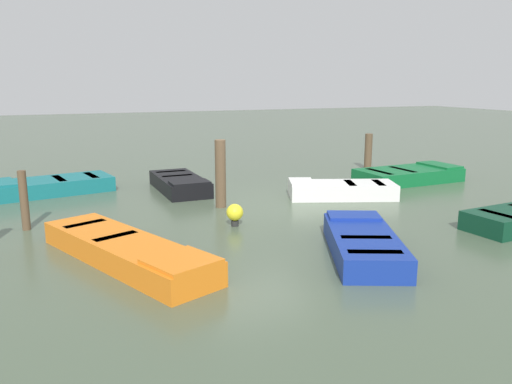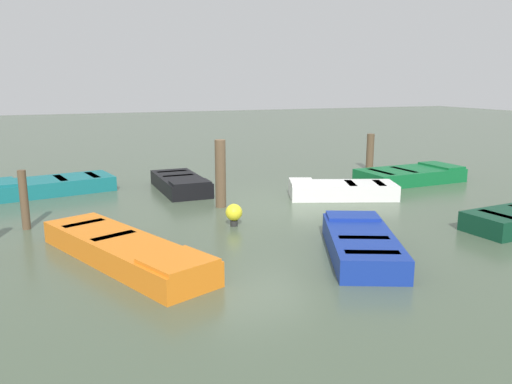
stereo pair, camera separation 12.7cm
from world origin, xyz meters
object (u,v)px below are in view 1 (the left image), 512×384
Objects in this scene: rowboat_blue at (363,243)px; rowboat_teal at (49,186)px; mooring_piling_far_right at (220,174)px; marker_buoy at (235,213)px; rowboat_black at (180,183)px; mooring_piling_near_left at (368,152)px; mooring_piling_far_left at (24,201)px; rowboat_white at (341,190)px; rowboat_green at (409,175)px; rowboat_orange at (127,251)px.

rowboat_blue is 9.11m from rowboat_teal.
mooring_piling_far_right reaches higher than marker_buoy.
mooring_piling_near_left is at bearing 97.25° from rowboat_black.
marker_buoy is at bearing 2.15° from rowboat_black.
mooring_piling_far_left is at bearing 161.66° from marker_buoy.
rowboat_black is 6.77m from rowboat_blue.
marker_buoy is at bearing 43.37° from rowboat_white.
rowboat_blue is at bearing -74.09° from mooring_piling_far_right.
mooring_piling_near_left reaches higher than rowboat_green.
rowboat_green is 0.95× the size of rowboat_teal.
rowboat_orange is at bearing -130.70° from mooring_piling_far_right.
rowboat_blue is at bearing -124.53° from mooring_piling_near_left.
mooring_piling_near_left reaches higher than rowboat_blue.
rowboat_black is at bearing -12.88° from rowboat_white.
marker_buoy is (-3.53, -1.51, 0.07)m from rowboat_white.
rowboat_teal is at bearing 164.35° from rowboat_green.
mooring_piling_far_left reaches higher than rowboat_teal.
rowboat_blue is 9.20m from mooring_piling_near_left.
rowboat_orange is 2.85m from marker_buoy.
mooring_piling_far_right is at bearing 4.72° from mooring_piling_far_left.
mooring_piling_far_right reaches higher than rowboat_blue.
marker_buoy reaches higher than rowboat_black.
rowboat_white is at bearing -162.76° from rowboat_green.
rowboat_black is 2.20× the size of mooring_piling_near_left.
marker_buoy is (-0.25, -1.72, -0.54)m from mooring_piling_far_right.
rowboat_black is 6.97m from rowboat_green.
mooring_piling_far_right reaches higher than mooring_piling_near_left.
marker_buoy is (-1.48, 2.59, 0.07)m from rowboat_blue.
rowboat_orange is 5.84m from rowboat_black.
rowboat_black is at bearing 33.76° from mooring_piling_far_left.
rowboat_blue is (-2.04, -4.11, -0.00)m from rowboat_white.
rowboat_orange and rowboat_blue have the same top height.
rowboat_green is (6.85, -1.29, -0.00)m from rowboat_black.
rowboat_blue is at bearing 83.70° from rowboat_white.
rowboat_green is at bearing -20.92° from rowboat_blue.
mooring_piling_far_right is 3.43× the size of marker_buoy.
mooring_piling_near_left reaches higher than rowboat_teal.
mooring_piling_near_left reaches higher than marker_buoy.
rowboat_green is at bearing -91.73° from mooring_piling_near_left.
mooring_piling_far_left is at bearing -176.13° from rowboat_green.
rowboat_white is at bearing 1.16° from mooring_piling_far_left.
rowboat_black is at bearing 102.20° from mooring_piling_far_right.
mooring_piling_near_left is at bearing 168.72° from rowboat_teal.
rowboat_orange is 2.52× the size of mooring_piling_far_right.
rowboat_orange and rowboat_teal have the same top height.
rowboat_white is 4.59m from rowboat_blue.
mooring_piling_near_left reaches higher than rowboat_black.
rowboat_green is 7.14m from marker_buoy.
rowboat_orange is (-5.99, -2.95, -0.00)m from rowboat_white.
marker_buoy is (0.23, -3.95, 0.07)m from rowboat_black.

